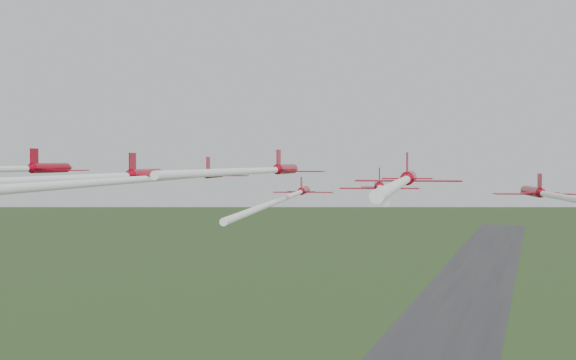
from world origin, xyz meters
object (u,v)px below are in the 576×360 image
(jet_row3_mid, at_px, (266,170))
(jet_row4_right, at_px, (405,180))
(jet_row2_right, at_px, (380,188))
(jet_lead, at_px, (290,196))
(jet_row2_left, at_px, (180,176))
(jet_row4_left, at_px, (78,178))

(jet_row3_mid, xyz_separation_m, jet_row4_right, (14.99, -9.26, -0.67))
(jet_row2_right, height_order, jet_row4_right, jet_row4_right)
(jet_row4_right, bearing_deg, jet_row2_right, 98.33)
(jet_lead, bearing_deg, jet_row2_left, -139.02)
(jet_row4_right, bearing_deg, jet_row2_left, 143.41)
(jet_lead, xyz_separation_m, jet_row2_left, (-9.01, -11.50, 2.49))
(jet_row2_left, xyz_separation_m, jet_row3_mid, (12.03, -6.25, 0.77))
(jet_row2_left, distance_m, jet_row3_mid, 13.58)
(jet_lead, bearing_deg, jet_row4_right, -67.25)
(jet_row3_mid, bearing_deg, jet_row2_left, 146.71)
(jet_row2_right, xyz_separation_m, jet_row4_left, (-17.24, -34.98, 1.75))
(jet_row3_mid, relative_size, jet_row4_left, 0.72)
(jet_row2_left, xyz_separation_m, jet_row4_right, (27.02, -15.51, 0.10))
(jet_row2_right, relative_size, jet_row4_right, 1.00)
(jet_lead, height_order, jet_row4_left, jet_row4_left)
(jet_lead, xyz_separation_m, jet_row2_right, (11.10, -1.37, 1.04))
(jet_row4_left, relative_size, jet_row4_right, 1.36)
(jet_row3_mid, xyz_separation_m, jet_row4_left, (-9.15, -18.60, -0.47))
(jet_row2_left, height_order, jet_row4_right, jet_row4_right)
(jet_lead, distance_m, jet_row4_right, 32.57)
(jet_row2_left, distance_m, jet_row4_left, 25.02)
(jet_row3_mid, relative_size, jet_row4_right, 0.98)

